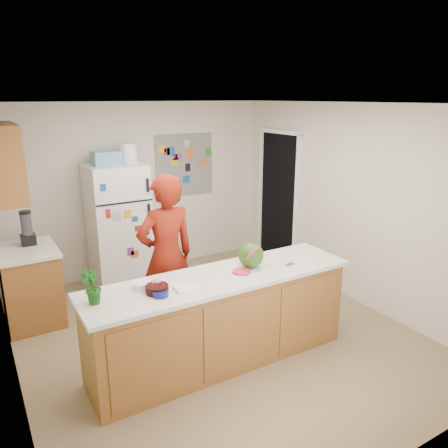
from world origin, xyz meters
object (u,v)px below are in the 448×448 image
person (166,257)px  cherry_bowl (157,289)px  refrigerator (118,226)px  watermelon (251,255)px

person → cherry_bowl: person is taller
refrigerator → person: (0.02, -1.61, 0.06)m
person → watermelon: person is taller
refrigerator → person: 1.61m
refrigerator → cherry_bowl: refrigerator is taller
refrigerator → cherry_bowl: size_ratio=8.50×
person → watermelon: 0.96m
person → cherry_bowl: 0.92m
person → watermelon: size_ratio=7.15×
watermelon → cherry_bowl: 1.02m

